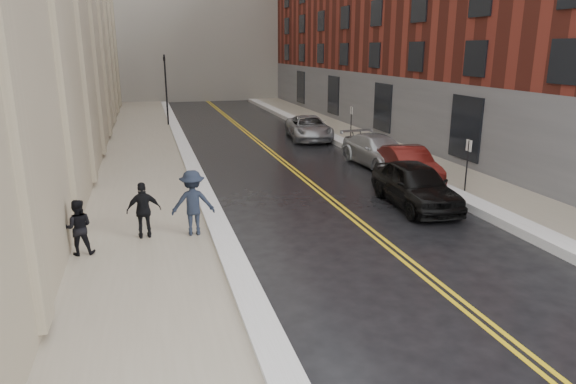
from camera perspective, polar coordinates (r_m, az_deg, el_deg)
ground at (r=11.56m, az=8.19°, el=-13.89°), size 160.00×160.00×0.00m
sidewalk_left at (r=25.77m, az=-15.81°, el=2.58°), size 4.00×64.00×0.15m
sidewalk_right at (r=28.95m, az=11.98°, el=4.24°), size 3.00×64.00×0.15m
lane_stripe_a at (r=26.61m, az=-0.83°, el=3.43°), size 0.12×64.00×0.01m
lane_stripe_b at (r=26.67m, az=-0.33°, el=3.46°), size 0.12×64.00×0.01m
snow_ridge_left at (r=25.83m, az=-10.72°, el=3.06°), size 0.70×60.80×0.26m
snow_ridge_right at (r=28.14m, az=8.63°, el=4.23°), size 0.85×60.80×0.30m
traffic_signal at (r=39.27m, az=-13.42°, el=11.55°), size 0.18×0.15×5.20m
parking_sign_near at (r=21.43m, az=19.30°, el=3.21°), size 0.06×0.35×2.23m
parking_sign_far at (r=31.86m, az=7.03°, el=7.83°), size 0.06×0.35×2.23m
car_black at (r=19.45m, az=13.95°, el=0.80°), size 2.24×4.94×1.64m
car_maroon at (r=23.21m, az=13.21°, el=3.04°), size 2.03×4.64×1.48m
car_silver_near at (r=25.87m, az=10.00°, el=4.52°), size 2.50×5.33×1.50m
car_silver_far at (r=33.06m, az=2.33°, el=7.14°), size 3.11×5.59×1.48m
pedestrian_a at (r=15.22m, az=-22.28°, el=-3.65°), size 0.77×0.60×1.57m
pedestrian_b at (r=15.81m, az=-10.52°, el=-1.18°), size 1.35×0.83×2.01m
pedestrian_c at (r=15.91m, az=-15.72°, el=-1.96°), size 1.03×0.47×1.72m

